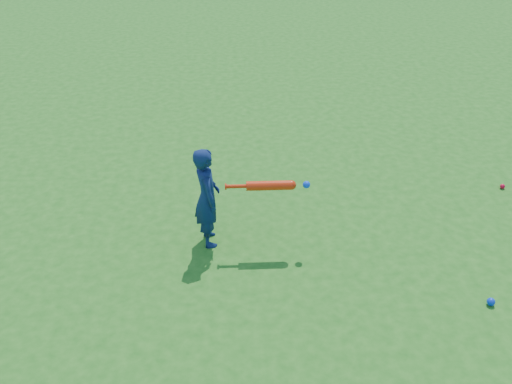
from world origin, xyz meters
TOP-DOWN VIEW (x-y plane):
  - ground at (0.00, 0.00)m, footprint 80.00×80.00m
  - child at (-0.70, -0.32)m, footprint 0.34×0.45m
  - ground_ball_red at (2.87, 0.60)m, footprint 0.06×0.06m
  - ground_ball_blue at (1.92, -1.42)m, footprint 0.08×0.08m
  - bat_swing at (-0.04, -0.37)m, footprint 0.86×0.10m

SIDE VIEW (x-z plane):
  - ground at x=0.00m, z-range 0.00..0.00m
  - ground_ball_red at x=2.87m, z-range 0.00..0.06m
  - ground_ball_blue at x=1.92m, z-range 0.00..0.08m
  - child at x=-0.70m, z-range 0.00..1.10m
  - bat_swing at x=-0.04m, z-range 0.66..0.75m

